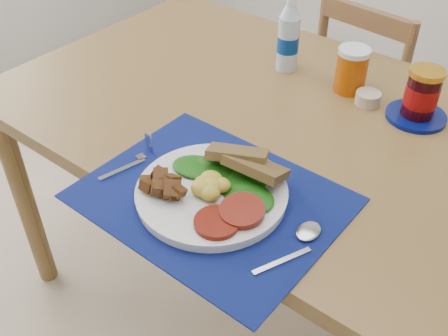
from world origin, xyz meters
name	(u,v)px	position (x,y,z in m)	size (l,w,h in m)	color
ground	(224,336)	(0.00, 0.00, 0.00)	(4.00, 4.00, 0.00)	tan
table	(271,137)	(0.00, 0.20, 0.67)	(1.40, 0.90, 0.75)	brown
chair_far	(369,84)	(-0.02, 0.85, 0.52)	(0.41, 0.40, 1.01)	brown
placemat	(212,198)	(0.09, -0.15, 0.75)	(0.50, 0.39, 0.00)	#040431
breakfast_plate	(208,189)	(0.08, -0.15, 0.77)	(0.30, 0.30, 0.07)	silver
fork	(134,161)	(-0.12, -0.17, 0.76)	(0.04, 0.16, 0.00)	#B2B5BA
spoon	(300,241)	(0.29, -0.14, 0.76)	(0.06, 0.18, 0.01)	#B2B5BA
water_bottle	(288,39)	(-0.09, 0.40, 0.84)	(0.06, 0.06, 0.20)	#ADBFCC
juice_glass	(351,71)	(0.10, 0.40, 0.81)	(0.08, 0.08, 0.11)	#A84304
ramekin	(368,98)	(0.17, 0.37, 0.77)	(0.06, 0.06, 0.03)	tan
jam_on_saucer	(421,97)	(0.29, 0.39, 0.81)	(0.15, 0.15, 0.13)	#050F5A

